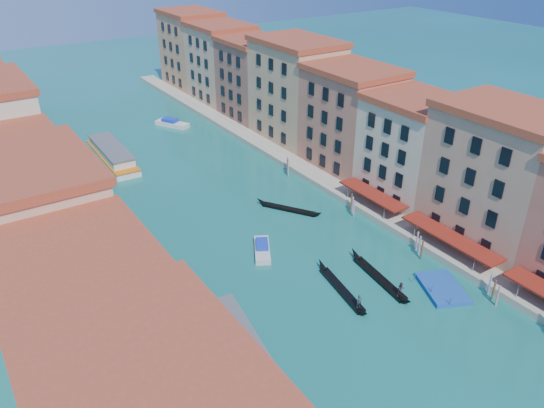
{
  "coord_description": "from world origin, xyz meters",
  "views": [
    {
      "loc": [
        -31.88,
        -14.6,
        40.98
      ],
      "look_at": [
        3.91,
        40.07,
        6.09
      ],
      "focal_mm": 35.0,
      "sensor_mm": 36.0,
      "label": 1
    }
  ],
  "objects": [
    {
      "name": "left_bank_palazzos",
      "position": [
        -26.0,
        64.68,
        9.71
      ],
      "size": [
        12.8,
        128.4,
        21.0
      ],
      "color": "tan",
      "rests_on": "ground"
    },
    {
      "name": "vaporetto_near",
      "position": [
        -12.36,
        20.94,
        1.38
      ],
      "size": [
        7.77,
        21.05,
        3.06
      ],
      "rotation": [
        0.0,
        0.0,
        -0.15
      ],
      "color": "silver",
      "rests_on": "ground"
    },
    {
      "name": "right_bank_palazzos",
      "position": [
        30.0,
        65.0,
        9.75
      ],
      "size": [
        12.8,
        128.4,
        21.0
      ],
      "color": "#AC5643",
      "rests_on": "ground"
    },
    {
      "name": "vaporetto_far",
      "position": [
        -5.88,
        81.62,
        1.35
      ],
      "size": [
        5.05,
        20.29,
        3.0
      ],
      "rotation": [
        0.0,
        0.0,
        -0.02
      ],
      "color": "silver",
      "rests_on": "ground"
    },
    {
      "name": "blue_dock",
      "position": [
        15.5,
        18.61,
        0.29
      ],
      "size": [
        6.98,
        8.14,
        0.57
      ],
      "rotation": [
        0.0,
        0.0,
        -0.42
      ],
      "color": "#1C4CA0",
      "rests_on": "ground"
    },
    {
      "name": "gondola_right",
      "position": [
        10.27,
        24.24,
        0.51
      ],
      "size": [
        2.74,
        13.33,
        2.66
      ],
      "rotation": [
        0.0,
        0.0,
        -0.13
      ],
      "color": "black",
      "rests_on": "ground"
    },
    {
      "name": "quay",
      "position": [
        22.0,
        65.0,
        0.5
      ],
      "size": [
        4.0,
        140.0,
        1.0
      ],
      "primitive_type": "cube",
      "color": "gray",
      "rests_on": "ground"
    },
    {
      "name": "motorboat_mid",
      "position": [
        1.19,
        38.44,
        0.53
      ],
      "size": [
        5.03,
        6.72,
        1.36
      ],
      "rotation": [
        0.0,
        0.0,
        -0.52
      ],
      "color": "beige",
      "rests_on": "ground"
    },
    {
      "name": "motorboat_far",
      "position": [
        11.83,
        93.7,
        0.65
      ],
      "size": [
        6.03,
        8.23,
        1.66
      ],
      "rotation": [
        0.0,
        0.0,
        0.5
      ],
      "color": "silver",
      "rests_on": "ground"
    },
    {
      "name": "restaurant_awnings",
      "position": [
        22.19,
        23.0,
        2.99
      ],
      "size": [
        3.2,
        44.55,
        3.12
      ],
      "color": "maroon",
      "rests_on": "ground"
    },
    {
      "name": "gondola_fore",
      "position": [
        4.69,
        25.34,
        0.42
      ],
      "size": [
        3.11,
        12.52,
        2.51
      ],
      "rotation": [
        0.0,
        0.0,
        -0.17
      ],
      "color": "black",
      "rests_on": "ground"
    },
    {
      "name": "mooring_poles_right",
      "position": [
        19.1,
        28.8,
        1.3
      ],
      "size": [
        1.44,
        54.24,
        3.2
      ],
      "color": "brown",
      "rests_on": "ground"
    },
    {
      "name": "gondola_far",
      "position": [
        11.11,
        46.49,
        0.34
      ],
      "size": [
        7.14,
        10.39,
        1.67
      ],
      "rotation": [
        0.0,
        0.0,
        0.57
      ],
      "color": "black",
      "rests_on": "ground"
    }
  ]
}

